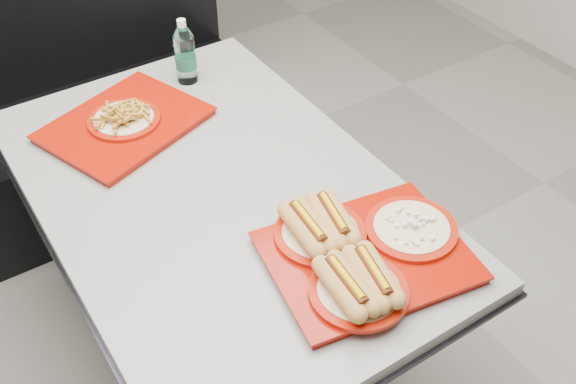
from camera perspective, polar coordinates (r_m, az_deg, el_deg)
ground at (r=2.42m, az=-4.75°, el=-13.03°), size 6.00×6.00×0.00m
diner_table at (r=1.97m, az=-5.70°, el=-3.24°), size 0.92×1.42×0.75m
booth_bench at (r=2.90m, az=-16.04°, el=7.24°), size 1.30×0.57×1.35m
tray_near at (r=1.63m, az=6.07°, el=-5.07°), size 0.53×0.45×0.10m
tray_far at (r=2.11m, az=-13.69°, el=5.85°), size 0.54×0.48×0.09m
water_bottle at (r=2.26m, az=-8.70°, el=11.39°), size 0.07×0.07×0.22m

